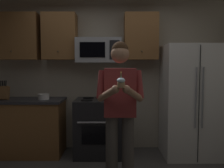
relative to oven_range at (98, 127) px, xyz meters
The scene contains 10 objects.
wall_back 0.94m from the oven_range, 69.02° to the left, with size 4.40×0.10×2.60m, color #B7AD99.
oven_range is the anchor object (origin of this frame).
microwave 1.26m from the oven_range, 89.98° to the left, with size 0.74×0.41×0.40m.
refrigerator 1.56m from the oven_range, ahead, with size 0.90×0.75×1.80m.
cabinet_row_upper 1.60m from the oven_range, 163.43° to the left, with size 2.78×0.36×0.76m.
counter_left 1.30m from the oven_range, behind, with size 1.44×0.66×0.92m.
knife_block 1.64m from the oven_range, behind, with size 0.16×0.15×0.32m.
bowl_large_white 1.03m from the oven_range, behind, with size 0.19×0.19×0.09m.
person 1.20m from the oven_range, 73.02° to the right, with size 0.60×0.48×1.76m.
cupcake 1.63m from the oven_range, 76.96° to the right, with size 0.09×0.09×0.17m.
Camera 1 is at (0.07, -2.61, 1.48)m, focal length 39.30 mm.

